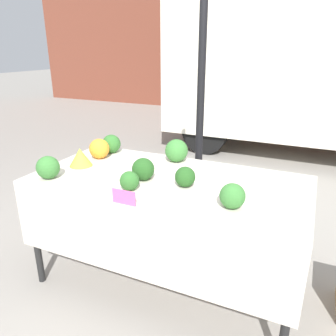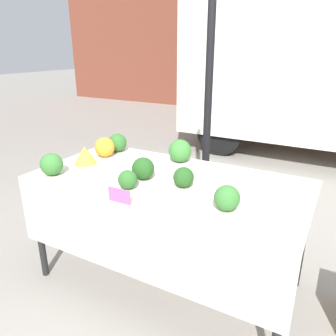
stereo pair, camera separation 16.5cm
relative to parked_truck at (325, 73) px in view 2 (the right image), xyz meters
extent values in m
plane|color=gray|center=(-0.61, -4.02, -1.35)|extent=(40.00, 40.00, 0.00)
cylinder|color=black|center=(-0.70, -3.12, -0.05)|extent=(0.07, 0.07, 2.58)
cube|color=silver|center=(-0.49, 0.00, 0.09)|extent=(3.32, 1.84, 2.18)
cylinder|color=black|center=(-1.40, -0.74, -0.96)|extent=(0.77, 0.22, 0.77)
cylinder|color=black|center=(-1.40, 0.74, -0.96)|extent=(0.77, 0.22, 0.77)
cube|color=beige|center=(-0.61, -4.02, -0.50)|extent=(1.92, 0.97, 0.03)
cube|color=beige|center=(-0.61, -4.50, -0.75)|extent=(1.92, 0.01, 0.47)
cylinder|color=black|center=(-1.51, -4.45, -0.93)|extent=(0.05, 0.05, 0.83)
cylinder|color=black|center=(0.29, -4.45, -0.93)|extent=(0.05, 0.05, 0.83)
cylinder|color=black|center=(-1.51, -3.60, -0.93)|extent=(0.05, 0.05, 0.83)
cylinder|color=black|center=(0.29, -3.60, -0.93)|extent=(0.05, 0.05, 0.83)
sphere|color=orange|center=(-1.32, -3.85, -0.40)|extent=(0.17, 0.17, 0.17)
cone|color=#93B238|center=(-1.34, -4.06, -0.41)|extent=(0.18, 0.18, 0.14)
sphere|color=#387533|center=(-1.38, -4.36, -0.40)|extent=(0.16, 0.16, 0.16)
sphere|color=#2D6628|center=(-0.76, -4.30, -0.42)|extent=(0.13, 0.13, 0.13)
sphere|color=#2D6628|center=(-1.31, -3.68, -0.40)|extent=(0.16, 0.16, 0.16)
sphere|color=#387533|center=(-0.70, -3.66, -0.39)|extent=(0.18, 0.18, 0.18)
sphere|color=#23511E|center=(-0.76, -4.11, -0.41)|extent=(0.16, 0.16, 0.16)
sphere|color=#387533|center=(-0.09, -4.28, -0.41)|extent=(0.15, 0.15, 0.15)
sphere|color=#23511E|center=(-0.45, -4.10, -0.42)|extent=(0.14, 0.14, 0.14)
cube|color=#F45B9E|center=(-0.68, -4.50, -0.44)|extent=(0.15, 0.01, 0.09)
camera|label=1|loc=(0.27, -5.97, 0.39)|focal=35.00mm
camera|label=2|loc=(0.42, -5.89, 0.39)|focal=35.00mm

